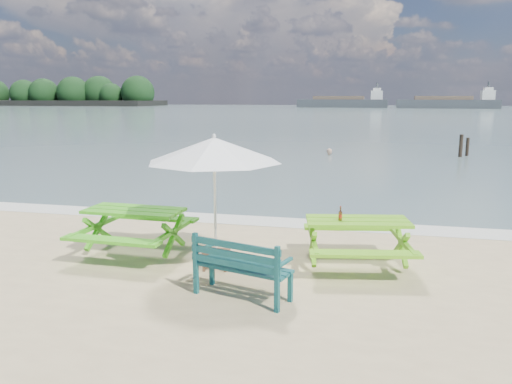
% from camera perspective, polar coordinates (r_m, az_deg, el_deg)
% --- Properties ---
extents(sea, '(300.00, 300.00, 0.00)m').
position_cam_1_polar(sea, '(91.39, 12.13, 8.84)').
color(sea, slate).
rests_on(sea, ground).
extents(foam_strip, '(22.00, 0.90, 0.01)m').
position_cam_1_polar(foam_strip, '(11.42, 3.91, -3.51)').
color(foam_strip, silver).
rests_on(foam_strip, ground).
extents(island_headland, '(90.00, 22.00, 7.60)m').
position_cam_1_polar(island_headland, '(184.11, -24.69, 10.01)').
color(island_headland, black).
rests_on(island_headland, ground).
extents(picnic_table_left, '(1.81, 2.00, 0.84)m').
position_cam_1_polar(picnic_table_left, '(9.39, -13.66, -4.49)').
color(picnic_table_left, green).
rests_on(picnic_table_left, ground).
extents(picnic_table_right, '(2.01, 2.16, 0.81)m').
position_cam_1_polar(picnic_table_right, '(8.64, 11.45, -5.82)').
color(picnic_table_right, '#65B31B').
rests_on(picnic_table_right, ground).
extents(park_bench, '(1.50, 0.86, 0.88)m').
position_cam_1_polar(park_bench, '(7.23, -1.57, -9.95)').
color(park_bench, '#104346').
rests_on(park_bench, ground).
extents(side_table, '(0.51, 0.51, 0.29)m').
position_cam_1_polar(side_table, '(8.46, -4.60, -7.68)').
color(side_table, brown).
rests_on(side_table, ground).
extents(patio_umbrella, '(2.56, 2.56, 2.19)m').
position_cam_1_polar(patio_umbrella, '(8.07, -4.80, 4.82)').
color(patio_umbrella, silver).
rests_on(patio_umbrella, ground).
extents(beer_bottle, '(0.06, 0.06, 0.24)m').
position_cam_1_polar(beer_bottle, '(8.40, 9.61, -2.69)').
color(beer_bottle, '#984C16').
rests_on(beer_bottle, picnic_table_right).
extents(swimmer, '(0.61, 0.43, 1.61)m').
position_cam_1_polar(swimmer, '(25.08, 8.31, 3.13)').
color(swimmer, tan).
rests_on(swimmer, ground).
extents(mooring_pilings, '(0.57, 0.77, 1.28)m').
position_cam_1_polar(mooring_pilings, '(25.97, 22.61, 4.64)').
color(mooring_pilings, black).
rests_on(mooring_pilings, ground).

